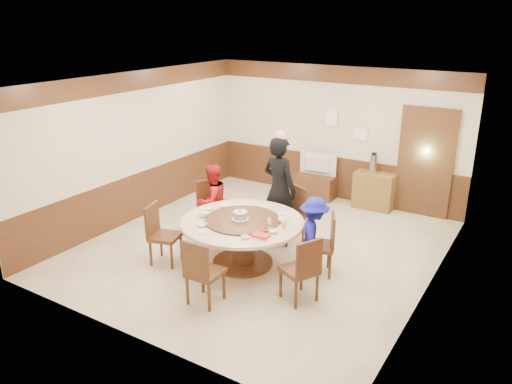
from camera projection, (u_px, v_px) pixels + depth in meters
The scene contains 30 objects.
room at pixel (263, 187), 8.20m from camera, with size 6.00×6.04×2.84m.
banquet_table at pixel (243, 233), 7.79m from camera, with size 1.91×1.91×0.78m.
chair_0 at pixel (319, 255), 7.60m from camera, with size 0.60×0.59×0.97m.
chair_1 at pixel (290, 224), 8.71m from camera, with size 0.58×0.59×0.97m.
chair_2 at pixel (212, 217), 9.00m from camera, with size 0.60×0.60×0.97m.
chair_3 at pixel (164, 245), 7.93m from camera, with size 0.55×0.54×0.97m.
chair_4 at pixel (205, 283), 6.81m from camera, with size 0.46×0.47×0.97m.
chair_5 at pixel (300, 280), 6.87m from camera, with size 0.59×0.59×0.97m.
person_standing at pixel (279, 189), 8.60m from camera, with size 0.68×0.44×1.86m, color black.
person_red at pixel (212, 201), 8.80m from camera, with size 0.64×0.50×1.32m, color #AC1718.
person_blue at pixel (314, 236), 7.51m from camera, with size 0.79×0.45×1.22m, color #181B9D.
birthday_cake at pixel (240, 215), 7.69m from camera, with size 0.27×0.27×0.19m.
teapot_left at pixel (203, 213), 7.85m from camera, with size 0.17×0.15×0.13m, color white.
teapot_right at pixel (282, 219), 7.63m from camera, with size 0.17×0.15×0.13m, color white.
bowl_0 at pixel (224, 206), 8.27m from camera, with size 0.16×0.16×0.04m, color white.
bowl_1 at pixel (245, 237), 7.10m from camera, with size 0.12×0.12×0.04m, color white.
bowl_2 at pixel (202, 225), 7.51m from camera, with size 0.15×0.15×0.04m, color white.
bowl_3 at pixel (273, 231), 7.29m from camera, with size 0.15×0.15×0.05m, color white.
bowl_4 at pixel (209, 209), 8.15m from camera, with size 0.14×0.14×0.03m, color white.
saucer_near at pixel (204, 231), 7.32m from camera, with size 0.18×0.18×0.01m, color white.
saucer_far at pixel (283, 216), 7.90m from camera, with size 0.18×0.18×0.01m, color white.
shrimp_platter at pixel (261, 237), 7.10m from camera, with size 0.30×0.20×0.06m.
bottle_0 at pixel (269, 224), 7.40m from camera, with size 0.06×0.06×0.16m, color white.
bottle_1 at pixel (284, 225), 7.36m from camera, with size 0.06×0.06×0.16m, color white.
tv_stand at pixel (316, 186), 10.82m from camera, with size 0.85×0.45×0.50m, color #4A2917.
television at pixel (317, 165), 10.66m from camera, with size 0.83×0.11×0.48m, color gray.
side_cabinet at pixel (374, 191), 10.17m from camera, with size 0.80×0.40×0.75m, color brown.
thermos at pixel (373, 164), 10.01m from camera, with size 0.15×0.15×0.38m, color silver.
notice_left at pixel (331, 117), 10.39m from camera, with size 0.25×0.00×0.35m, color white.
notice_right at pixel (360, 135), 10.17m from camera, with size 0.30×0.00×0.22m, color white.
Camera 1 is at (3.99, -6.64, 3.75)m, focal length 35.00 mm.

